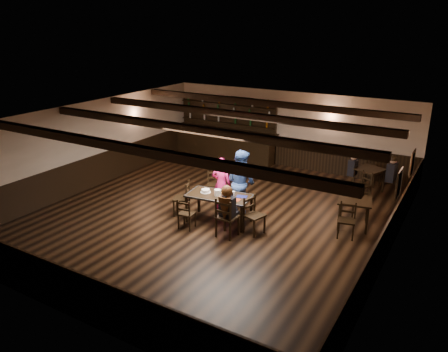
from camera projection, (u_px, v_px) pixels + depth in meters
The scene contains 25 objects.
ground at pixel (215, 215), 11.87m from camera, with size 10.00×10.00×0.00m, color black.
room_shell at pixel (216, 153), 11.31m from camera, with size 9.02×10.02×2.71m.
dining_table at pixel (219, 198), 11.26m from camera, with size 1.74×1.02×0.75m.
chair_near_left at pixel (185, 212), 10.92m from camera, with size 0.42×0.40×0.81m.
chair_near_right at pixel (225, 215), 10.45m from camera, with size 0.49×0.47×1.01m.
chair_end_left at pixel (184, 196), 11.73m from camera, with size 0.56×0.57×0.94m.
chair_end_right at pixel (252, 212), 10.75m from camera, with size 0.52×0.54×0.94m.
chair_far_pushed at pixel (214, 182), 12.96m from camera, with size 0.51×0.50×0.81m.
woman_pink at pixel (221, 184), 11.97m from camera, with size 0.55×0.36×1.51m, color #E1135E.
man_blue at pixel (241, 182), 11.73m from camera, with size 0.87×0.68×1.79m, color navy.
seated_person at pixel (227, 204), 10.41m from camera, with size 0.37×0.55×0.90m.
cake at pixel (206, 191), 11.39m from camera, with size 0.27×0.27×0.09m.
plate_stack_a at pixel (218, 193), 11.17m from camera, with size 0.17×0.17×0.16m, color white.
plate_stack_b at pixel (226, 191), 11.22m from camera, with size 0.15×0.15×0.17m, color white.
tea_light at pixel (221, 192), 11.33m from camera, with size 0.05×0.05×0.06m.
salt_shaker at pixel (232, 196), 11.02m from camera, with size 0.04×0.04×0.09m, color silver.
pepper_shaker at pixel (232, 197), 10.99m from camera, with size 0.04×0.04×0.10m, color #A5A8AD.
drink_glass at pixel (234, 193), 11.21m from camera, with size 0.07×0.07×0.11m, color silver.
menu_red at pixel (235, 199), 10.95m from camera, with size 0.26×0.18×0.00m, color maroon.
menu_blue at pixel (242, 197), 11.13m from camera, with size 0.27×0.19×0.00m, color #0F134F.
bar_counter at pixel (225, 139), 16.63m from camera, with size 4.22×0.70×2.20m.
back_table_a at pixel (355, 203), 10.98m from camera, with size 0.96×0.96×0.75m.
back_table_b at pixel (369, 172), 13.30m from camera, with size 1.00×1.00×0.75m.
bg_patron_left at pixel (353, 164), 13.44m from camera, with size 0.24×0.36×0.71m.
bg_patron_right at pixel (392, 168), 12.92m from camera, with size 0.27×0.40×0.79m.
Camera 1 is at (5.72, -9.20, 4.97)m, focal length 35.00 mm.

